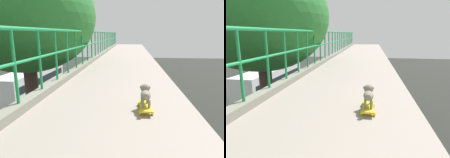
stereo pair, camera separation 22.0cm
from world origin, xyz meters
The scene contains 5 objects.
car_blue_fifth centered at (-5.36, 7.78, 0.64)m, with size 1.87×3.91×1.30m.
city_bus centered at (-9.27, 19.19, 1.97)m, with size 2.60×11.40×3.50m.
roadside_tree_mid centered at (-2.45, 5.94, 7.76)m, with size 4.96×4.96×9.80m.
toy_skateboard centered at (1.51, 1.72, 6.23)m, with size 0.20×0.52×0.08m.
small_dog centered at (1.51, 1.73, 6.42)m, with size 0.15×0.39×0.28m.
Camera 2 is at (1.52, -0.97, 7.25)m, focal length 31.86 mm.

